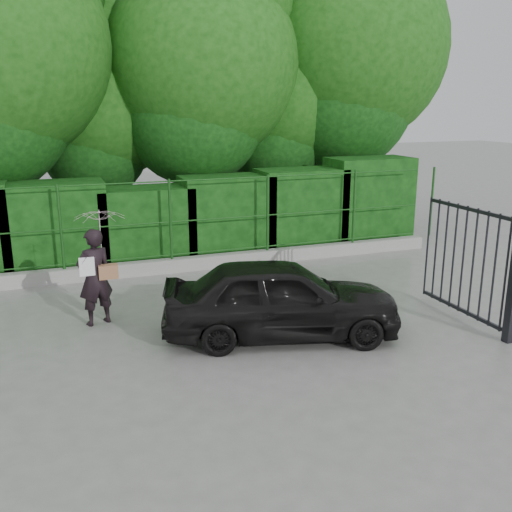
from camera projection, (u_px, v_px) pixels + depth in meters
name	position (u px, v px, depth m)	size (l,w,h in m)	color
ground	(209.00, 354.00, 8.66)	(80.00, 80.00, 0.00)	gray
kerb	(155.00, 267.00, 12.70)	(14.00, 0.25, 0.30)	#9E9E99
fence	(162.00, 220.00, 12.50)	(14.13, 0.06, 1.80)	#164615
hedge	(147.00, 220.00, 13.39)	(14.20, 1.20, 2.30)	black
trees	(167.00, 66.00, 14.85)	(17.10, 6.15, 8.08)	black
gate	(494.00, 263.00, 9.22)	(0.22, 2.33, 2.36)	black
woman	(98.00, 251.00, 9.58)	(0.93, 0.87, 1.98)	black
car	(281.00, 298.00, 9.17)	(1.53, 3.79, 1.29)	black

